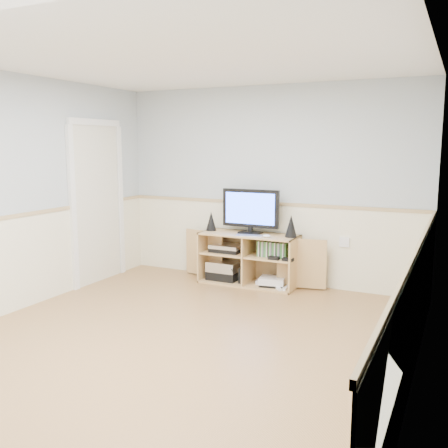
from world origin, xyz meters
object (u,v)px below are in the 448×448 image
(media_cabinet, at_px, (250,258))
(monitor, at_px, (251,210))
(game_consoles, at_px, (272,282))
(keyboard, at_px, (249,236))

(media_cabinet, height_order, monitor, monitor)
(game_consoles, bearing_deg, media_cabinet, 168.03)
(monitor, bearing_deg, game_consoles, -10.70)
(keyboard, height_order, game_consoles, keyboard)
(media_cabinet, xyz_separation_m, keyboard, (0.06, -0.20, 0.32))
(monitor, bearing_deg, media_cabinet, 90.00)
(keyboard, bearing_deg, game_consoles, 12.84)
(monitor, distance_m, keyboard, 0.36)
(media_cabinet, relative_size, keyboard, 6.00)
(media_cabinet, xyz_separation_m, game_consoles, (0.32, -0.07, -0.26))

